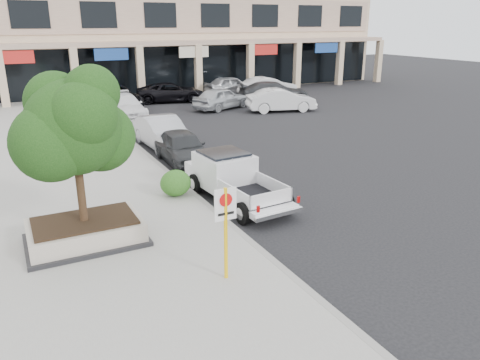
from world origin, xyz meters
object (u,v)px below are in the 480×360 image
lot_car_f (268,87)px  planter_tree (78,126)px  lot_car_b (281,100)px  curb_car_a (183,147)px  planter (86,231)px  curb_car_c (124,106)px  no_parking_sign (226,221)px  lot_car_e (231,85)px  lot_car_d (171,92)px  curb_car_b (163,132)px  lot_car_c (274,92)px  pickup_truck (237,180)px  lot_car_a (221,98)px  curb_car_d (114,97)px

lot_car_f → planter_tree: bearing=140.5°
lot_car_b → curb_car_a: bearing=144.2°
planter → curb_car_c: bearing=73.0°
no_parking_sign → lot_car_e: size_ratio=0.50×
lot_car_b → lot_car_d: (-5.50, 7.42, -0.05)m
lot_car_d → curb_car_b: bearing=172.9°
lot_car_c → lot_car_d: 8.03m
planter → pickup_truck: bearing=12.4°
lot_car_a → curb_car_d: bearing=38.6°
planter → lot_car_f: lot_car_f is taller
lot_car_a → lot_car_f: bearing=-82.6°
no_parking_sign → lot_car_d: no_parking_sign is taller
curb_car_d → lot_car_c: size_ratio=1.09×
lot_car_e → lot_car_d: bearing=99.6°
curb_car_a → lot_car_e: 20.70m
lot_car_d → lot_car_e: (5.86, 1.35, 0.05)m
no_parking_sign → curb_car_b: 13.28m
lot_car_b → curb_car_b: bearing=133.4°
curb_car_a → curb_car_c: 11.44m
lot_car_b → lot_car_e: lot_car_b is taller
lot_car_b → lot_car_d: size_ratio=0.90×
planter → planter_tree: size_ratio=0.80×
curb_car_c → lot_car_b: bearing=-13.5°
lot_car_e → planter_tree: bearing=142.8°
planter_tree → curb_car_a: (5.15, 6.35, -2.68)m
planter → lot_car_c: size_ratio=0.58×
lot_car_d → lot_car_a: bearing=-141.9°
lot_car_f → curb_car_a: bearing=139.9°
no_parking_sign → curb_car_b: (2.66, 12.98, -0.85)m
curb_car_d → lot_car_f: curb_car_d is taller
curb_car_a → lot_car_e: (10.92, 17.59, 0.06)m
lot_car_f → lot_car_a: bearing=121.7°
curb_car_d → lot_car_c: (11.63, -2.94, -0.03)m
planter → lot_car_a: size_ratio=0.70×
pickup_truck → lot_car_d: pickup_truck is taller
curb_car_c → lot_car_b: size_ratio=1.10×
curb_car_b → lot_car_a: 11.17m
no_parking_sign → planter_tree: bearing=124.7°
curb_car_a → lot_car_e: lot_car_e is taller
planter → curb_car_c: (5.49, 17.95, 0.29)m
planter → planter_tree: (0.13, 0.15, 2.94)m
lot_car_e → pickup_truck: bearing=151.3°
lot_car_c → lot_car_f: bearing=-7.9°
lot_car_c → lot_car_e: size_ratio=1.20×
curb_car_c → curb_car_d: bearing=87.8°
no_parking_sign → lot_car_a: no_parking_sign is taller
curb_car_a → curb_car_c: size_ratio=0.81×
no_parking_sign → lot_car_a: bearing=65.5°
curb_car_b → curb_car_d: (0.35, 12.20, 0.05)m
planter → lot_car_b: bearing=44.0°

